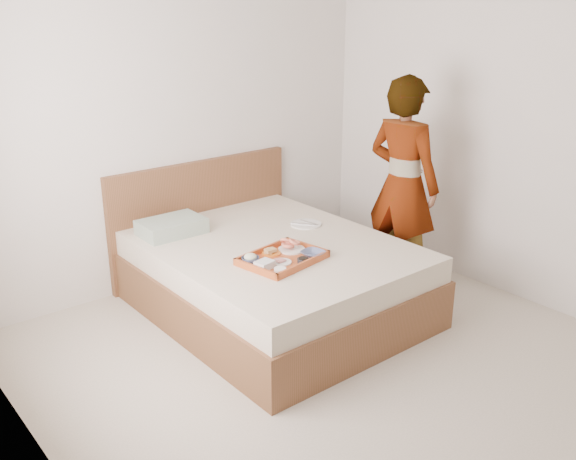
% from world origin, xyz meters
% --- Properties ---
extents(ground, '(3.50, 4.00, 0.01)m').
position_xyz_m(ground, '(0.00, 0.00, 0.00)').
color(ground, beige).
rests_on(ground, ground).
extents(wall_back, '(3.50, 0.01, 2.60)m').
position_xyz_m(wall_back, '(0.00, 2.00, 1.30)').
color(wall_back, silver).
rests_on(wall_back, ground).
extents(wall_left, '(0.01, 4.00, 2.60)m').
position_xyz_m(wall_left, '(-1.75, 0.00, 1.30)').
color(wall_left, silver).
rests_on(wall_left, ground).
extents(wall_right, '(0.01, 4.00, 2.60)m').
position_xyz_m(wall_right, '(1.75, 0.00, 1.30)').
color(wall_right, silver).
rests_on(wall_right, ground).
extents(bed, '(1.65, 2.00, 0.53)m').
position_xyz_m(bed, '(0.13, 1.00, 0.27)').
color(bed, brown).
rests_on(bed, ground).
extents(headboard, '(1.65, 0.06, 0.95)m').
position_xyz_m(headboard, '(0.13, 1.97, 0.47)').
color(headboard, brown).
rests_on(headboard, ground).
extents(pillow, '(0.47, 0.32, 0.11)m').
position_xyz_m(pillow, '(-0.33, 1.64, 0.59)').
color(pillow, '#9CAF98').
rests_on(pillow, bed).
extents(tray, '(0.59, 0.47, 0.05)m').
position_xyz_m(tray, '(-0.02, 0.71, 0.55)').
color(tray, '#AD4A19').
rests_on(tray, bed).
extents(prawn_plate, '(0.21, 0.21, 0.01)m').
position_xyz_m(prawn_plate, '(0.13, 0.79, 0.55)').
color(prawn_plate, white).
rests_on(prawn_plate, tray).
extents(navy_bowl_big, '(0.17, 0.17, 0.04)m').
position_xyz_m(navy_bowl_big, '(0.17, 0.62, 0.56)').
color(navy_bowl_big, '#162245').
rests_on(navy_bowl_big, tray).
extents(sauce_dish, '(0.09, 0.09, 0.03)m').
position_xyz_m(sauce_dish, '(0.05, 0.58, 0.56)').
color(sauce_dish, black).
rests_on(sauce_dish, tray).
extents(meat_plate, '(0.15, 0.15, 0.01)m').
position_xyz_m(meat_plate, '(-0.07, 0.66, 0.55)').
color(meat_plate, white).
rests_on(meat_plate, tray).
extents(bread_plate, '(0.15, 0.15, 0.01)m').
position_xyz_m(bread_plate, '(-0.02, 0.83, 0.55)').
color(bread_plate, orange).
rests_on(bread_plate, tray).
extents(salad_bowl, '(0.14, 0.14, 0.04)m').
position_xyz_m(salad_bowl, '(-0.22, 0.80, 0.56)').
color(salad_bowl, '#162245').
rests_on(salad_bowl, tray).
extents(plastic_tub, '(0.13, 0.11, 0.05)m').
position_xyz_m(plastic_tub, '(-0.21, 0.66, 0.57)').
color(plastic_tub, silver).
rests_on(plastic_tub, tray).
extents(cheese_round, '(0.09, 0.09, 0.03)m').
position_xyz_m(cheese_round, '(-0.17, 0.55, 0.56)').
color(cheese_round, white).
rests_on(cheese_round, tray).
extents(dinner_plate, '(0.31, 0.31, 0.01)m').
position_xyz_m(dinner_plate, '(0.57, 1.16, 0.54)').
color(dinner_plate, white).
rests_on(dinner_plate, bed).
extents(person, '(0.47, 0.65, 1.67)m').
position_xyz_m(person, '(1.18, 0.73, 0.83)').
color(person, beige).
rests_on(person, ground).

